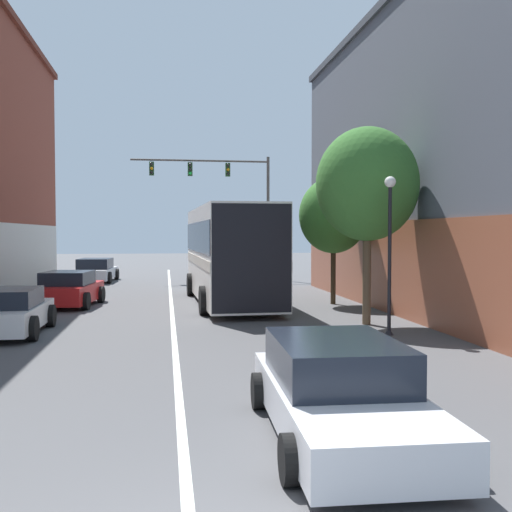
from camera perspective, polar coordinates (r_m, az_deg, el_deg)
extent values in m
cube|color=silver|center=(22.29, -8.03, -5.00)|extent=(0.14, 47.68, 0.01)
cube|color=#4C515B|center=(21.31, 22.77, 9.47)|extent=(6.51, 26.22, 11.09)
cube|color=#995138|center=(19.70, 14.61, -1.32)|extent=(0.24, 25.69, 3.20)
cube|color=silver|center=(23.67, -2.54, 0.28)|extent=(2.87, 10.46, 3.55)
cube|color=black|center=(23.66, -2.54, 1.83)|extent=(2.92, 10.25, 1.14)
cube|color=beige|center=(23.68, -2.54, -0.40)|extent=(2.91, 10.36, 0.35)
cube|color=black|center=(18.56, -0.39, -0.23)|extent=(2.52, 0.13, 3.41)
cylinder|color=black|center=(26.83, -6.25, -2.72)|extent=(0.33, 1.01, 1.00)
cylinder|color=black|center=(27.14, -0.70, -2.65)|extent=(0.33, 1.01, 1.00)
cylinder|color=black|center=(20.44, -4.97, -4.23)|extent=(0.33, 1.01, 1.00)
cylinder|color=black|center=(20.84, 2.26, -4.10)|extent=(0.33, 1.01, 1.00)
cube|color=silver|center=(8.44, 8.05, -13.91)|extent=(1.96, 4.72, 0.56)
cube|color=black|center=(8.56, 7.59, -9.75)|extent=(1.74, 2.48, 0.57)
cylinder|color=black|center=(9.68, 0.32, -12.72)|extent=(0.24, 0.58, 0.57)
cylinder|color=black|center=(10.07, 11.17, -12.17)|extent=(0.24, 0.58, 0.57)
cylinder|color=black|center=(6.95, 3.36, -18.78)|extent=(0.24, 0.58, 0.57)
cylinder|color=black|center=(7.49, 18.27, -17.33)|extent=(0.24, 0.58, 0.57)
cube|color=red|center=(23.90, -17.35, -3.37)|extent=(2.23, 4.02, 0.67)
cube|color=black|center=(23.67, -17.49, -2.01)|extent=(1.86, 2.18, 0.50)
cylinder|color=black|center=(25.32, -18.62, -3.50)|extent=(0.30, 0.67, 0.65)
cylinder|color=black|center=(24.84, -14.55, -3.57)|extent=(0.30, 0.67, 0.65)
cylinder|color=black|center=(23.07, -20.35, -4.07)|extent=(0.30, 0.67, 0.65)
cylinder|color=black|center=(22.54, -15.90, -4.16)|extent=(0.30, 0.67, 0.65)
cube|color=silver|center=(17.83, -22.40, -5.37)|extent=(1.66, 3.91, 0.61)
cube|color=black|center=(17.58, -22.58, -3.69)|extent=(1.52, 2.04, 0.48)
cylinder|color=black|center=(18.85, -18.96, -5.40)|extent=(0.22, 0.66, 0.66)
cylinder|color=black|center=(16.49, -20.50, -6.49)|extent=(0.22, 0.66, 0.66)
cube|color=silver|center=(35.59, -14.99, -1.61)|extent=(2.14, 4.75, 0.59)
cube|color=black|center=(35.33, -15.06, -0.70)|extent=(1.85, 2.52, 0.57)
cylinder|color=black|center=(37.19, -16.06, -1.69)|extent=(0.26, 0.67, 0.66)
cylinder|color=black|center=(36.87, -13.13, -1.70)|extent=(0.26, 0.67, 0.66)
cylinder|color=black|center=(34.38, -16.98, -2.01)|extent=(0.26, 0.67, 0.66)
cylinder|color=black|center=(34.03, -13.81, -2.02)|extent=(0.26, 0.67, 0.66)
cylinder|color=#514C47|center=(36.49, 1.16, 3.63)|extent=(0.18, 0.18, 7.42)
cylinder|color=#514C47|center=(36.28, -5.32, 9.03)|extent=(8.20, 0.12, 0.12)
cube|color=#234723|center=(36.35, -2.71, 8.20)|extent=(0.28, 0.24, 0.80)
sphere|color=black|center=(36.23, -2.68, 8.62)|extent=(0.18, 0.18, 0.18)
sphere|color=orange|center=(36.20, -2.68, 8.23)|extent=(0.18, 0.18, 0.18)
sphere|color=black|center=(36.17, -2.68, 7.83)|extent=(0.18, 0.18, 0.18)
cube|color=#234723|center=(36.19, -6.30, 8.22)|extent=(0.28, 0.24, 0.80)
sphere|color=black|center=(36.07, -6.29, 8.63)|extent=(0.18, 0.18, 0.18)
sphere|color=black|center=(36.04, -6.29, 8.24)|extent=(0.18, 0.18, 0.18)
sphere|color=green|center=(36.01, -6.29, 7.85)|extent=(0.18, 0.18, 0.18)
cube|color=#234723|center=(36.17, -9.91, 8.20)|extent=(0.28, 0.24, 0.80)
sphere|color=black|center=(36.04, -9.92, 8.62)|extent=(0.18, 0.18, 0.18)
sphere|color=orange|center=(36.02, -9.92, 8.23)|extent=(0.18, 0.18, 0.18)
sphere|color=black|center=(35.99, -9.91, 7.83)|extent=(0.18, 0.18, 0.18)
cone|color=black|center=(16.85, 12.55, -7.02)|extent=(0.26, 0.26, 0.20)
cylinder|color=black|center=(16.65, 12.60, -0.45)|extent=(0.10, 0.10, 4.06)
sphere|color=white|center=(16.69, 12.66, 6.90)|extent=(0.31, 0.31, 0.31)
cylinder|color=brown|center=(18.53, 10.50, -1.91)|extent=(0.25, 0.25, 2.94)
ellipsoid|color=#38702D|center=(18.54, 10.56, 6.76)|extent=(3.14, 2.83, 3.45)
cylinder|color=#3D2D1E|center=(23.68, 7.36, -1.75)|extent=(0.20, 0.20, 2.33)
ellipsoid|color=#38702D|center=(23.64, 7.39, 3.87)|extent=(2.71, 2.44, 2.98)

